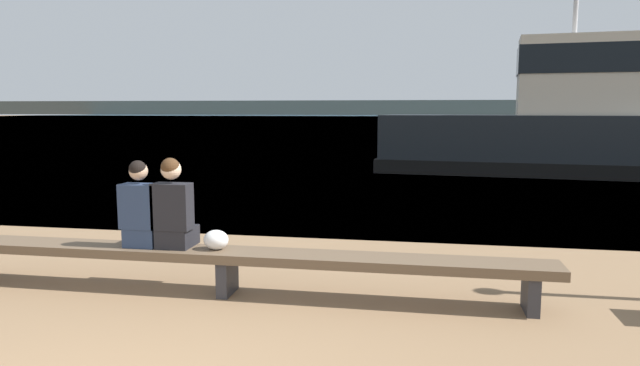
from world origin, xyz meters
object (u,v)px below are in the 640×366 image
Objects in this scene: person_left at (142,211)px; shopping_bag at (216,240)px; bench_main at (227,258)px; person_right at (174,209)px; tugboat_red at (568,132)px.

person_left reaches higher than shopping_bag.
bench_main is 1.08m from person_left.
person_right reaches higher than shopping_bag.
person_left is at bearing 179.63° from person_right.
person_left reaches higher than bench_main.
person_right is (-0.59, 0.01, 0.50)m from bench_main.
person_left is at bearing 179.80° from shopping_bag.
tugboat_red is (7.28, 12.62, 0.42)m from person_left.
bench_main is 25.24× the size of shopping_bag.
bench_main is at bearing -6.24° from shopping_bag.
tugboat_red is (6.91, 12.62, 0.40)m from person_right.
shopping_bag is at bearing -0.06° from person_right.
bench_main is 7.16× the size of person_left.
person_right is at bearing 179.94° from shopping_bag.
person_left is 14.57m from tugboat_red.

